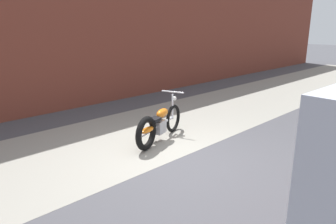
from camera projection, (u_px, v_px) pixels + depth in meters
ground_plane at (176, 160)px, 6.10m from camera, size 80.00×80.00×0.00m
sidewalk_slab at (122, 137)px, 7.30m from camera, size 36.00×3.50×0.01m
brick_building_wall at (46, 16)px, 8.92m from camera, size 36.00×0.50×5.59m
motorcycle_orange at (157, 125)px, 6.91m from camera, size 1.93×0.87×1.03m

